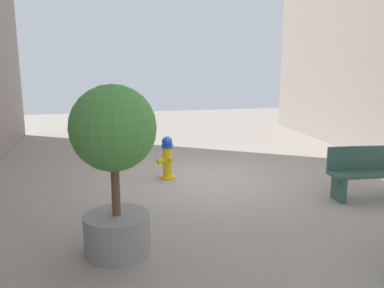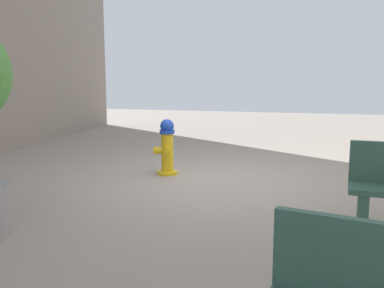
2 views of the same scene
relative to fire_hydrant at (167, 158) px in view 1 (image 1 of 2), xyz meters
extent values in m
plane|color=gray|center=(-0.78, 0.21, -0.46)|extent=(23.40, 23.40, 0.00)
cylinder|color=gold|center=(-0.01, 0.00, -0.43)|extent=(0.33, 0.33, 0.05)
cylinder|color=gold|center=(-0.01, 0.00, -0.09)|extent=(0.20, 0.20, 0.63)
cylinder|color=blue|center=(-0.01, 0.00, 0.25)|extent=(0.24, 0.24, 0.06)
sphere|color=blue|center=(-0.01, 0.00, 0.34)|extent=(0.23, 0.23, 0.23)
cylinder|color=gold|center=(-0.05, 0.14, -0.02)|extent=(0.12, 0.15, 0.09)
cylinder|color=gold|center=(0.04, -0.14, -0.02)|extent=(0.12, 0.15, 0.09)
cylinder|color=gold|center=(0.15, 0.04, -0.06)|extent=(0.17, 0.15, 0.11)
cube|color=#33594C|center=(-2.77, 2.06, -0.23)|extent=(0.13, 0.40, 0.45)
cube|color=#33594C|center=(-3.40, 2.11, 0.02)|extent=(1.59, 0.57, 0.06)
cube|color=#33594C|center=(-3.41, 1.92, 0.27)|extent=(1.56, 0.19, 0.44)
cylinder|color=gray|center=(1.19, 3.16, -0.20)|extent=(0.87, 0.87, 0.52)
cylinder|color=brown|center=(1.19, 3.16, 0.47)|extent=(0.11, 0.11, 0.81)
sphere|color=#4C9342|center=(1.19, 3.16, 1.20)|extent=(1.09, 1.09, 1.09)
camera|label=1|loc=(1.33, 8.09, 2.02)|focal=37.15mm
camera|label=2|loc=(-2.10, 6.82, 1.23)|focal=41.44mm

